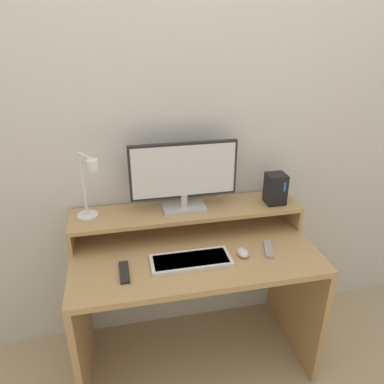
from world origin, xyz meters
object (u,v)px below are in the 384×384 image
at_px(monitor, 184,175).
at_px(remote_secondary, 268,249).
at_px(remote_control, 124,272).
at_px(router_dock, 275,189).
at_px(mouse, 243,253).
at_px(desk_lamp, 89,189).
at_px(keyboard, 191,260).

relative_size(monitor, remote_secondary, 3.74).
xyz_separation_m(monitor, remote_control, (-0.33, -0.30, -0.32)).
xyz_separation_m(remote_control, remote_secondary, (0.69, 0.04, 0.00)).
height_order(router_dock, mouse, router_dock).
height_order(monitor, remote_control, monitor).
height_order(desk_lamp, remote_control, desk_lamp).
bearing_deg(mouse, remote_secondary, 5.77).
bearing_deg(mouse, keyboard, 179.96).
relative_size(router_dock, mouse, 2.13).
relative_size(monitor, remote_control, 3.56).
height_order(monitor, mouse, monitor).
relative_size(keyboard, mouse, 4.86).
distance_m(desk_lamp, mouse, 0.79).
bearing_deg(remote_control, desk_lamp, 115.23).
xyz_separation_m(desk_lamp, mouse, (0.69, -0.25, -0.29)).
bearing_deg(remote_secondary, mouse, -174.23).
relative_size(desk_lamp, router_dock, 2.07).
distance_m(desk_lamp, keyboard, 0.58).
bearing_deg(router_dock, monitor, 176.52).
bearing_deg(remote_control, keyboard, 4.40).
bearing_deg(desk_lamp, router_dock, -0.05).
distance_m(monitor, remote_secondary, 0.55).
height_order(keyboard, mouse, mouse).
distance_m(desk_lamp, remote_control, 0.42).
height_order(remote_control, remote_secondary, same).
bearing_deg(remote_secondary, remote_control, -176.95).
height_order(desk_lamp, mouse, desk_lamp).
distance_m(router_dock, remote_secondary, 0.34).
height_order(router_dock, remote_control, router_dock).
xyz_separation_m(monitor, mouse, (0.23, -0.28, -0.31)).
relative_size(desk_lamp, remote_control, 2.24).
distance_m(keyboard, mouse, 0.25).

